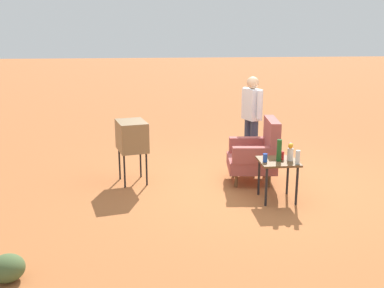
{
  "coord_description": "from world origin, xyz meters",
  "views": [
    {
      "loc": [
        6.96,
        -1.69,
        2.53
      ],
      "look_at": [
        -0.25,
        -1.01,
        0.65
      ],
      "focal_mm": 42.99,
      "sensor_mm": 36.0,
      "label": 1
    }
  ],
  "objects_px": {
    "person_standing": "(252,115)",
    "bottle_short_clear": "(298,157)",
    "soda_can_blue": "(265,158)",
    "bottle_wine_green": "(279,150)",
    "soda_can_red": "(282,156)",
    "side_table": "(278,166)",
    "armchair": "(258,153)",
    "tv_on_stand": "(132,136)",
    "flower_vase": "(290,151)"
  },
  "relations": [
    {
      "from": "tv_on_stand",
      "to": "soda_can_red",
      "type": "xyz_separation_m",
      "value": [
        0.96,
        2.22,
        -0.11
      ]
    },
    {
      "from": "soda_can_blue",
      "to": "flower_vase",
      "type": "xyz_separation_m",
      "value": [
        -0.04,
        0.38,
        0.09
      ]
    },
    {
      "from": "side_table",
      "to": "person_standing",
      "type": "bearing_deg",
      "value": -179.68
    },
    {
      "from": "armchair",
      "to": "person_standing",
      "type": "height_order",
      "value": "person_standing"
    },
    {
      "from": "bottle_wine_green",
      "to": "bottle_short_clear",
      "type": "bearing_deg",
      "value": 52.75
    },
    {
      "from": "armchair",
      "to": "bottle_short_clear",
      "type": "xyz_separation_m",
      "value": [
        1.02,
        0.33,
        0.21
      ]
    },
    {
      "from": "side_table",
      "to": "soda_can_blue",
      "type": "relative_size",
      "value": 4.99
    },
    {
      "from": "tv_on_stand",
      "to": "bottle_wine_green",
      "type": "bearing_deg",
      "value": 64.57
    },
    {
      "from": "soda_can_red",
      "to": "bottle_short_clear",
      "type": "height_order",
      "value": "bottle_short_clear"
    },
    {
      "from": "armchair",
      "to": "side_table",
      "type": "bearing_deg",
      "value": 7.55
    },
    {
      "from": "side_table",
      "to": "flower_vase",
      "type": "relative_size",
      "value": 2.3
    },
    {
      "from": "side_table",
      "to": "soda_can_red",
      "type": "bearing_deg",
      "value": 124.86
    },
    {
      "from": "soda_can_blue",
      "to": "flower_vase",
      "type": "bearing_deg",
      "value": 95.67
    },
    {
      "from": "armchair",
      "to": "bottle_short_clear",
      "type": "bearing_deg",
      "value": 18.01
    },
    {
      "from": "armchair",
      "to": "side_table",
      "type": "height_order",
      "value": "armchair"
    },
    {
      "from": "soda_can_blue",
      "to": "bottle_wine_green",
      "type": "relative_size",
      "value": 0.38
    },
    {
      "from": "person_standing",
      "to": "soda_can_blue",
      "type": "bearing_deg",
      "value": -6.29
    },
    {
      "from": "bottle_wine_green",
      "to": "soda_can_red",
      "type": "bearing_deg",
      "value": 136.56
    },
    {
      "from": "bottle_short_clear",
      "to": "flower_vase",
      "type": "bearing_deg",
      "value": -163.69
    },
    {
      "from": "person_standing",
      "to": "bottle_wine_green",
      "type": "bearing_deg",
      "value": 0.24
    },
    {
      "from": "tv_on_stand",
      "to": "bottle_wine_green",
      "type": "distance_m",
      "value": 2.38
    },
    {
      "from": "tv_on_stand",
      "to": "soda_can_blue",
      "type": "height_order",
      "value": "tv_on_stand"
    },
    {
      "from": "armchair",
      "to": "tv_on_stand",
      "type": "distance_m",
      "value": 2.07
    },
    {
      "from": "side_table",
      "to": "bottle_wine_green",
      "type": "distance_m",
      "value": 0.25
    },
    {
      "from": "person_standing",
      "to": "bottle_wine_green",
      "type": "xyz_separation_m",
      "value": [
        1.81,
        0.01,
        -0.17
      ]
    },
    {
      "from": "soda_can_red",
      "to": "side_table",
      "type": "bearing_deg",
      "value": -55.14
    },
    {
      "from": "side_table",
      "to": "flower_vase",
      "type": "xyz_separation_m",
      "value": [
        0.01,
        0.17,
        0.24
      ]
    },
    {
      "from": "side_table",
      "to": "soda_can_red",
      "type": "distance_m",
      "value": 0.17
    },
    {
      "from": "tv_on_stand",
      "to": "armchair",
      "type": "bearing_deg",
      "value": 85.15
    },
    {
      "from": "bottle_short_clear",
      "to": "armchair",
      "type": "bearing_deg",
      "value": -161.99
    },
    {
      "from": "armchair",
      "to": "tv_on_stand",
      "type": "relative_size",
      "value": 1.03
    },
    {
      "from": "tv_on_stand",
      "to": "soda_can_red",
      "type": "relative_size",
      "value": 8.44
    },
    {
      "from": "side_table",
      "to": "person_standing",
      "type": "relative_size",
      "value": 0.37
    },
    {
      "from": "armchair",
      "to": "soda_can_red",
      "type": "bearing_deg",
      "value": 12.25
    },
    {
      "from": "side_table",
      "to": "bottle_wine_green",
      "type": "height_order",
      "value": "bottle_wine_green"
    },
    {
      "from": "bottle_wine_green",
      "to": "flower_vase",
      "type": "xyz_separation_m",
      "value": [
        -0.01,
        0.17,
        -0.01
      ]
    },
    {
      "from": "person_standing",
      "to": "soda_can_blue",
      "type": "height_order",
      "value": "person_standing"
    },
    {
      "from": "soda_can_blue",
      "to": "soda_can_red",
      "type": "xyz_separation_m",
      "value": [
        -0.09,
        0.27,
        0.0
      ]
    },
    {
      "from": "flower_vase",
      "to": "bottle_wine_green",
      "type": "bearing_deg",
      "value": -86.44
    },
    {
      "from": "side_table",
      "to": "soda_can_red",
      "type": "relative_size",
      "value": 4.99
    },
    {
      "from": "tv_on_stand",
      "to": "soda_can_red",
      "type": "distance_m",
      "value": 2.42
    },
    {
      "from": "person_standing",
      "to": "bottle_wine_green",
      "type": "height_order",
      "value": "person_standing"
    },
    {
      "from": "person_standing",
      "to": "soda_can_blue",
      "type": "distance_m",
      "value": 1.87
    },
    {
      "from": "soda_can_red",
      "to": "soda_can_blue",
      "type": "bearing_deg",
      "value": -71.02
    },
    {
      "from": "person_standing",
      "to": "bottle_short_clear",
      "type": "bearing_deg",
      "value": 6.7
    },
    {
      "from": "side_table",
      "to": "flower_vase",
      "type": "distance_m",
      "value": 0.29
    },
    {
      "from": "armchair",
      "to": "soda_can_blue",
      "type": "distance_m",
      "value": 0.9
    },
    {
      "from": "armchair",
      "to": "tv_on_stand",
      "type": "xyz_separation_m",
      "value": [
        -0.17,
        -2.05,
        0.28
      ]
    },
    {
      "from": "armchair",
      "to": "bottle_short_clear",
      "type": "distance_m",
      "value": 1.09
    },
    {
      "from": "armchair",
      "to": "bottle_short_clear",
      "type": "relative_size",
      "value": 5.3
    }
  ]
}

